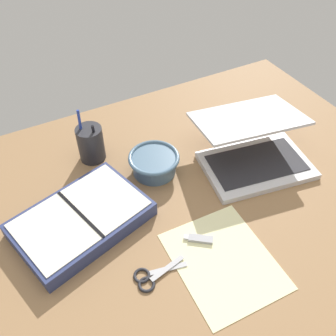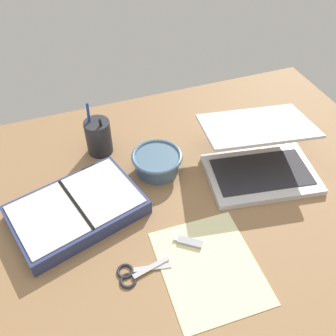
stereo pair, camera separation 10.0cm
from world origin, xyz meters
The scene contains 8 objects.
desk_top centered at (0.00, 0.00, 1.00)cm, with size 140.00×100.00×2.00cm, color #936D47.
laptop centered at (26.89, 3.01, 6.80)cm, with size 34.61×33.20×13.99cm.
bowl centered at (-0.52, 12.60, 5.26)cm, with size 14.59×14.59×5.88cm.
pen_cup centered at (-14.24, 26.42, 7.50)cm, with size 7.62×7.62×16.71cm.
planner centered at (-25.22, 3.80, 4.21)cm, with size 36.74×29.40×4.61cm.
scissors centered at (-16.62, -17.62, 2.34)cm, with size 12.54×6.39×0.80cm.
paper_sheet_front centered at (0.56, -21.74, 2.08)cm, with size 21.84×26.66×0.16cm, color #F4EFB2.
usb_drive centered at (-1.40, -14.15, 2.50)cm, with size 6.75×5.56×1.00cm.
Camera 1 is at (-32.97, -57.33, 78.84)cm, focal length 40.00 mm.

